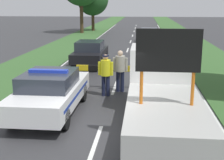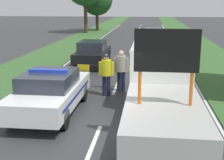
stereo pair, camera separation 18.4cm
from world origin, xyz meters
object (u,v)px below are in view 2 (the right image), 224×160
(traffic_cone_near_police, at_px, (166,81))
(traffic_cone_centre_front, at_px, (83,82))
(police_car, at_px, (51,91))
(road_barrier, at_px, (113,70))
(queued_car_sedan_silver, at_px, (152,35))
(police_officer, at_px, (106,71))
(pedestrian_civilian, at_px, (121,68))
(queued_car_wagon_maroon, at_px, (158,43))
(queued_car_sedan_black, at_px, (93,53))
(work_truck, at_px, (162,89))

(traffic_cone_near_police, distance_m, traffic_cone_centre_front, 3.70)
(police_car, height_order, traffic_cone_centre_front, police_car)
(road_barrier, bearing_deg, queued_car_sedan_silver, 91.42)
(police_officer, relative_size, pedestrian_civilian, 0.96)
(road_barrier, xyz_separation_m, traffic_cone_near_police, (2.34, 0.32, -0.55))
(police_officer, bearing_deg, pedestrian_civilian, -128.20)
(queued_car_wagon_maroon, bearing_deg, police_car, 73.78)
(queued_car_sedan_black, bearing_deg, traffic_cone_near_police, 130.91)
(road_barrier, distance_m, queued_car_sedan_black, 5.49)
(queued_car_sedan_silver, bearing_deg, traffic_cone_near_police, 91.55)
(road_barrier, xyz_separation_m, pedestrian_civilian, (0.38, -0.44, 0.19))
(road_barrier, bearing_deg, queued_car_sedan_black, 117.37)
(police_car, relative_size, work_truck, 0.75)
(traffic_cone_near_police, bearing_deg, queued_car_sedan_silver, 91.55)
(road_barrier, height_order, pedestrian_civilian, pedestrian_civilian)
(work_truck, xyz_separation_m, queued_car_sedan_black, (-3.84, 8.80, -0.27))
(traffic_cone_near_police, bearing_deg, queued_car_wagon_maroon, 90.81)
(pedestrian_civilian, xyz_separation_m, queued_car_wagon_maroon, (1.82, 10.79, -0.23))
(pedestrian_civilian, relative_size, traffic_cone_centre_front, 2.94)
(police_car, xyz_separation_m, traffic_cone_centre_front, (0.46, 3.26, -0.46))
(police_car, bearing_deg, road_barrier, 65.98)
(queued_car_wagon_maroon, bearing_deg, work_truck, 89.11)
(police_car, relative_size, traffic_cone_centre_front, 7.74)
(traffic_cone_centre_front, relative_size, queued_car_sedan_black, 0.14)
(work_truck, bearing_deg, police_officer, -52.90)
(traffic_cone_near_police, bearing_deg, pedestrian_civilian, -158.91)
(police_officer, xyz_separation_m, queued_car_sedan_black, (-1.70, 6.32, -0.24))
(road_barrier, relative_size, queued_car_wagon_maroon, 0.82)
(traffic_cone_centre_front, distance_m, queued_car_sedan_silver, 17.85)
(police_car, distance_m, work_truck, 3.80)
(police_officer, bearing_deg, queued_car_sedan_black, -76.04)
(road_barrier, height_order, traffic_cone_centre_front, road_barrier)
(pedestrian_civilian, bearing_deg, traffic_cone_centre_front, -171.63)
(pedestrian_civilian, relative_size, queued_car_sedan_silver, 0.41)
(pedestrian_civilian, height_order, traffic_cone_near_police, pedestrian_civilian)
(police_car, distance_m, queued_car_wagon_maroon, 14.31)
(pedestrian_civilian, distance_m, queued_car_wagon_maroon, 10.94)
(work_truck, distance_m, traffic_cone_near_police, 4.03)
(road_barrier, xyz_separation_m, police_officer, (-0.16, -1.15, 0.16))
(traffic_cone_centre_front, xyz_separation_m, queued_car_sedan_silver, (3.21, 17.55, 0.43))
(road_barrier, relative_size, traffic_cone_centre_front, 5.29)
(police_car, height_order, queued_car_sedan_silver, police_car)
(work_truck, relative_size, traffic_cone_centre_front, 10.36)
(police_officer, bearing_deg, queued_car_wagon_maroon, -102.70)
(work_truck, height_order, road_barrier, work_truck)
(work_truck, relative_size, pedestrian_civilian, 3.52)
(police_car, bearing_deg, queued_car_wagon_maroon, 77.68)
(pedestrian_civilian, bearing_deg, traffic_cone_near_police, 39.59)
(queued_car_sedan_black, bearing_deg, pedestrian_civilian, 111.80)
(pedestrian_civilian, bearing_deg, queued_car_wagon_maroon, 98.93)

